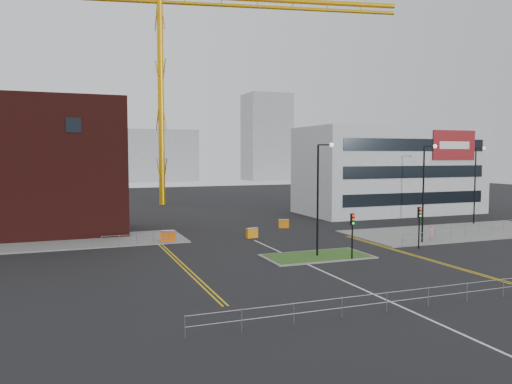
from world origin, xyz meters
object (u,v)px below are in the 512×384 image
tower_crane (196,45)px  pedestrian (432,234)px  streetlamp_island (320,190)px  traffic_light_island (352,227)px

tower_crane → pedestrian: 51.68m
streetlamp_island → traffic_light_island: streetlamp_island is taller
tower_crane → streetlamp_island: 50.34m
tower_crane → traffic_light_island: (0.31, -47.85, -23.64)m
streetlamp_island → traffic_light_island: bearing=-48.6°
tower_crane → pedestrian: size_ratio=33.22×
streetlamp_island → traffic_light_island: (1.78, -2.02, -2.85)m
tower_crane → streetlamp_island: bearing=-91.8°
traffic_light_island → streetlamp_island: bearing=131.4°
tower_crane → traffic_light_island: bearing=-89.6°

